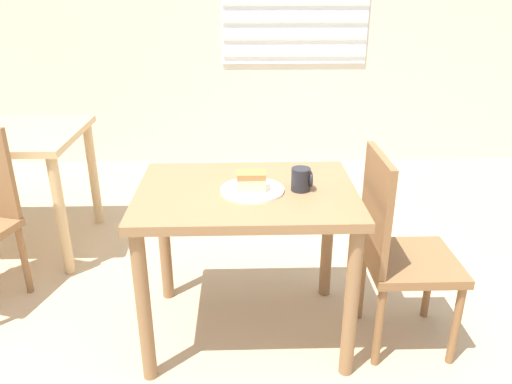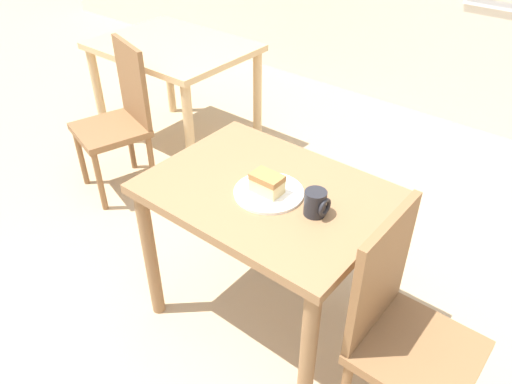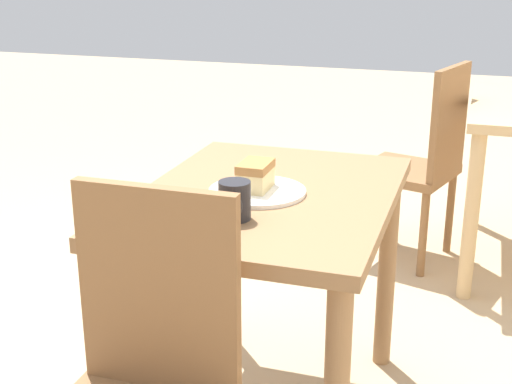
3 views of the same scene
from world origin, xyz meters
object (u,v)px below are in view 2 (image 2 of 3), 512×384
(dining_table_near, at_px, (267,213))
(coffee_mug, at_px, (316,203))
(plate, at_px, (269,192))
(chair_far_corner, at_px, (120,116))
(chair_near_window, at_px, (402,329))
(cake_slice, at_px, (267,183))
(dining_table_far, at_px, (174,61))

(dining_table_near, xyz_separation_m, coffee_mug, (0.23, -0.02, 0.17))
(dining_table_near, height_order, coffee_mug, coffee_mug)
(plate, bearing_deg, chair_far_corner, 166.42)
(dining_table_near, xyz_separation_m, chair_far_corner, (-1.36, 0.31, -0.13))
(chair_near_window, height_order, chair_far_corner, same)
(cake_slice, bearing_deg, chair_near_window, -4.80)
(dining_table_far, xyz_separation_m, plate, (1.50, -0.90, 0.11))
(dining_table_near, distance_m, coffee_mug, 0.29)
(coffee_mug, bearing_deg, cake_slice, -176.43)
(dining_table_far, xyz_separation_m, chair_near_window, (2.13, -0.96, -0.15))
(chair_far_corner, distance_m, coffee_mug, 1.66)
(dining_table_far, relative_size, plate, 3.68)
(plate, xyz_separation_m, coffee_mug, (0.21, 0.01, 0.04))
(dining_table_near, distance_m, dining_table_far, 1.72)
(chair_near_window, bearing_deg, chair_far_corner, 78.92)
(chair_near_window, height_order, plate, chair_near_window)
(chair_near_window, xyz_separation_m, cake_slice, (-0.63, 0.05, 0.30))
(chair_near_window, xyz_separation_m, plate, (-0.63, 0.06, 0.26))
(chair_near_window, bearing_deg, plate, 84.57)
(dining_table_near, bearing_deg, chair_near_window, -7.19)
(dining_table_near, xyz_separation_m, plate, (0.02, -0.02, 0.13))
(plate, distance_m, coffee_mug, 0.21)
(plate, bearing_deg, dining_table_far, 148.89)
(dining_table_near, bearing_deg, chair_far_corner, 167.09)
(chair_far_corner, bearing_deg, dining_table_far, 117.21)
(chair_far_corner, relative_size, plate, 3.38)
(dining_table_near, distance_m, chair_near_window, 0.67)
(chair_far_corner, distance_m, cake_slice, 1.46)
(coffee_mug, bearing_deg, dining_table_far, 152.28)
(dining_table_near, relative_size, dining_table_far, 0.94)
(dining_table_near, xyz_separation_m, cake_slice, (0.02, -0.03, 0.17))
(chair_near_window, relative_size, coffee_mug, 9.30)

